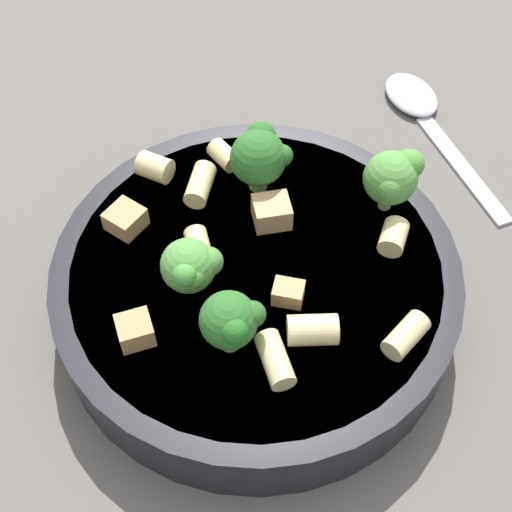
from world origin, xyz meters
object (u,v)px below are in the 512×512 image
Objects in this scene: rigatoni_7 at (312,330)px; rigatoni_5 at (405,336)px; chicken_chunk_3 at (135,330)px; chicken_chunk_2 at (288,293)px; broccoli_floret_0 at (191,267)px; rigatoni_0 at (198,246)px; spoon at (421,111)px; rigatoni_2 at (200,184)px; broccoli_floret_2 at (231,322)px; broccoli_floret_3 at (260,156)px; rigatoni_4 at (275,360)px; chicken_chunk_0 at (125,219)px; rigatoni_3 at (393,237)px; pasta_bowl at (256,284)px; rigatoni_1 at (224,155)px; broccoli_floret_1 at (393,177)px; chicken_chunk_1 at (272,212)px; rigatoni_6 at (155,167)px.

rigatoni_5 is at bearing 119.02° from rigatoni_7.
chicken_chunk_2 is at bearing 139.19° from chicken_chunk_3.
broccoli_floret_0 is at bearing -66.62° from chicken_chunk_2.
rigatoni_0 is 0.14× the size of spoon.
broccoli_floret_0 reaches higher than chicken_chunk_2.
rigatoni_2 is 0.16m from rigatoni_5.
rigatoni_5 is 0.18× the size of spoon.
rigatoni_7 is 0.09m from chicken_chunk_3.
broccoli_floret_2 is 0.12m from broccoli_floret_3.
broccoli_floret_0 reaches higher than rigatoni_4.
rigatoni_4 is 0.04m from chicken_chunk_2.
broccoli_floret_2 is 1.36× the size of rigatoni_2.
rigatoni_3 is at bearing 117.12° from chicken_chunk_0.
pasta_bowl is 11.80× the size of rigatoni_3.
rigatoni_7 is (0.08, -0.01, 0.00)m from rigatoni_3.
rigatoni_5 is (-0.01, 0.13, -0.00)m from rigatoni_0.
rigatoni_1 is 0.18m from spoon.
rigatoni_2 is 0.13m from rigatoni_4.
broccoli_floret_2 reaches higher than chicken_chunk_2.
chicken_chunk_0 reaches higher than pasta_bowl.
chicken_chunk_3 is at bearing 3.93° from rigatoni_0.
broccoli_floret_1 is 1.45× the size of rigatoni_2.
rigatoni_0 is 0.05m from chicken_chunk_1.
rigatoni_4 is 0.10m from chicken_chunk_1.
broccoli_floret_2 is 0.27m from spoon.
broccoli_floret_3 is 2.08× the size of rigatoni_1.
chicken_chunk_0 is at bearing -137.67° from chicken_chunk_3.
chicken_chunk_0 reaches higher than spoon.
broccoli_floret_0 is 0.06m from chicken_chunk_2.
chicken_chunk_1 is (0.02, 0.05, 0.00)m from rigatoni_1.
broccoli_floret_0 is 1.64× the size of rigatoni_6.
broccoli_floret_0 reaches higher than spoon.
rigatoni_6 and chicken_chunk_1 have the same top height.
rigatoni_1 is 0.76× the size of rigatoni_7.
rigatoni_4 and rigatoni_5 have the same top height.
spoon is (-0.22, 0.05, -0.04)m from rigatoni_0.
spoon is at bearing 176.27° from pasta_bowl.
rigatoni_6 reaches higher than rigatoni_5.
broccoli_floret_1 is 2.04× the size of rigatoni_1.
rigatoni_3 is at bearing 101.26° from rigatoni_6.
rigatoni_1 is at bearing -176.86° from rigatoni_2.
rigatoni_6 is at bearing -29.25° from spoon.
broccoli_floret_1 is at bearing 127.97° from chicken_chunk_0.
broccoli_floret_3 is at bearing 82.38° from rigatoni_1.
pasta_bowl is 11.73× the size of rigatoni_1.
broccoli_floret_3 is 0.07m from rigatoni_0.
broccoli_floret_2 is at bearing 43.61° from rigatoni_2.
spoon is at bearing 157.47° from chicken_chunk_0.
rigatoni_1 and rigatoni_4 have the same top height.
rigatoni_4 is at bearing 35.68° from broccoli_floret_3.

